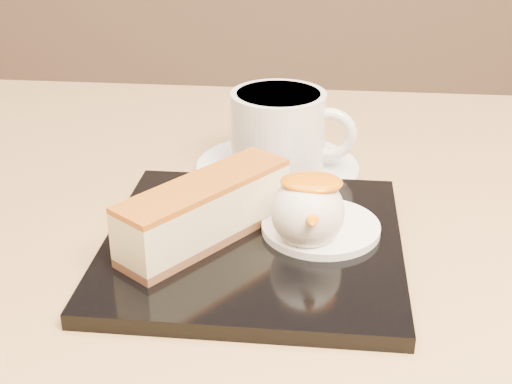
# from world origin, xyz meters

# --- Properties ---
(dessert_plate) EXTENTS (0.22, 0.22, 0.01)m
(dessert_plate) POSITION_xyz_m (0.05, 0.01, 0.73)
(dessert_plate) COLOR black
(dessert_plate) RESTS_ON table
(cheesecake) EXTENTS (0.12, 0.14, 0.05)m
(cheesecake) POSITION_xyz_m (0.02, 0.00, 0.76)
(cheesecake) COLOR brown
(cheesecake) RESTS_ON dessert_plate
(cream_smear) EXTENTS (0.09, 0.09, 0.01)m
(cream_smear) POSITION_xyz_m (0.10, 0.02, 0.73)
(cream_smear) COLOR white
(cream_smear) RESTS_ON dessert_plate
(ice_cream_scoop) EXTENTS (0.05, 0.05, 0.05)m
(ice_cream_scoop) POSITION_xyz_m (0.09, 0.00, 0.76)
(ice_cream_scoop) COLOR white
(ice_cream_scoop) RESTS_ON cream_smear
(mango_sauce) EXTENTS (0.05, 0.03, 0.01)m
(mango_sauce) POSITION_xyz_m (0.10, 0.00, 0.78)
(mango_sauce) COLOR orange
(mango_sauce) RESTS_ON ice_cream_scoop
(mint_sprig) EXTENTS (0.03, 0.02, 0.00)m
(mint_sprig) POSITION_xyz_m (0.07, 0.05, 0.74)
(mint_sprig) COLOR #37892C
(mint_sprig) RESTS_ON cream_smear
(saucer) EXTENTS (0.15, 0.15, 0.01)m
(saucer) POSITION_xyz_m (0.06, 0.14, 0.72)
(saucer) COLOR white
(saucer) RESTS_ON table
(coffee_cup) EXTENTS (0.11, 0.09, 0.07)m
(coffee_cup) POSITION_xyz_m (0.06, 0.14, 0.77)
(coffee_cup) COLOR white
(coffee_cup) RESTS_ON saucer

